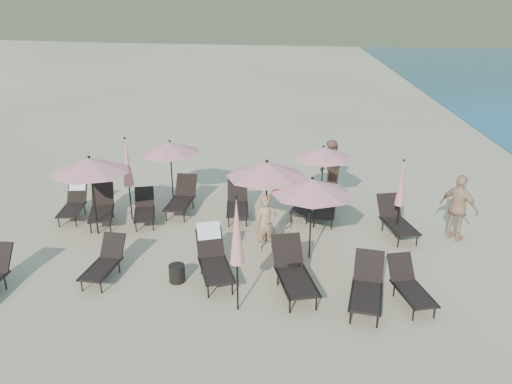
# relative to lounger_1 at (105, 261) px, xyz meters

# --- Properties ---
(ground) EXTENTS (800.00, 800.00, 0.00)m
(ground) POSITION_rel_lounger_1_xyz_m (3.77, -0.39, -0.40)
(ground) COLOR #D6BA8C
(ground) RESTS_ON ground
(lounger_1) EXTENTS (0.72, 1.55, 0.87)m
(lounger_1) POSITION_rel_lounger_1_xyz_m (0.00, 0.00, 0.00)
(lounger_1) COLOR black
(lounger_1) RESTS_ON ground
(lounger_2) EXTENTS (1.18, 1.89, 1.11)m
(lounger_2) POSITION_rel_lounger_1_xyz_m (2.55, 0.24, 0.13)
(lounger_2) COLOR black
(lounger_2) RESTS_ON ground
(lounger_3) EXTENTS (1.15, 1.95, 1.06)m
(lounger_3) POSITION_rel_lounger_1_xyz_m (4.45, -0.24, 0.09)
(lounger_3) COLOR black
(lounger_3) RESTS_ON ground
(lounger_4) EXTENTS (0.92, 1.78, 0.97)m
(lounger_4) POSITION_rel_lounger_1_xyz_m (6.02, -0.69, 0.05)
(lounger_4) COLOR black
(lounger_4) RESTS_ON ground
(lounger_5) EXTENTS (0.93, 1.59, 0.86)m
(lounger_5) POSITION_rel_lounger_1_xyz_m (6.97, -0.47, -0.00)
(lounger_5) COLOR black
(lounger_5) RESTS_ON ground
(lounger_6) EXTENTS (0.80, 1.67, 1.00)m
(lounger_6) POSITION_rel_lounger_1_xyz_m (-2.27, 3.50, 0.07)
(lounger_6) COLOR black
(lounger_6) RESTS_ON ground
(lounger_7) EXTENTS (0.96, 1.62, 0.88)m
(lounger_7) POSITION_rel_lounger_1_xyz_m (-0.02, 3.27, 0.01)
(lounger_7) COLOR black
(lounger_7) RESTS_ON ground
(lounger_8) EXTENTS (0.74, 1.78, 1.01)m
(lounger_8) POSITION_rel_lounger_1_xyz_m (0.92, 4.12, 0.07)
(lounger_8) COLOR black
(lounger_8) RESTS_ON ground
(lounger_9) EXTENTS (0.82, 1.72, 0.95)m
(lounger_9) POSITION_rel_lounger_1_xyz_m (2.70, 3.87, 0.04)
(lounger_9) COLOR black
(lounger_9) RESTS_ON ground
(lounger_10) EXTENTS (0.91, 1.58, 0.85)m
(lounger_10) POSITION_rel_lounger_1_xyz_m (4.74, 4.21, -0.01)
(lounger_10) COLOR black
(lounger_10) RESTS_ON ground
(lounger_11) EXTENTS (1.04, 1.80, 0.97)m
(lounger_11) POSITION_rel_lounger_1_xyz_m (7.27, 2.98, 0.05)
(lounger_11) COLOR black
(lounger_11) RESTS_ON ground
(lounger_12) EXTENTS (0.81, 1.71, 0.95)m
(lounger_12) POSITION_rel_lounger_1_xyz_m (5.33, 3.95, 0.04)
(lounger_12) COLOR black
(lounger_12) RESTS_ON ground
(lounger_13) EXTENTS (1.10, 1.82, 0.98)m
(lounger_13) POSITION_rel_lounger_1_xyz_m (-1.27, 3.16, 0.06)
(lounger_13) COLOR black
(lounger_13) RESTS_ON ground
(umbrella_open_0) EXTENTS (2.14, 2.14, 2.30)m
(umbrella_open_0) POSITION_rel_lounger_1_xyz_m (-1.10, 2.30, 1.63)
(umbrella_open_0) COLOR black
(umbrella_open_0) RESTS_ON ground
(umbrella_open_1) EXTENTS (2.16, 2.16, 2.32)m
(umbrella_open_1) POSITION_rel_lounger_1_xyz_m (3.68, 2.28, 1.65)
(umbrella_open_1) COLOR black
(umbrella_open_1) RESTS_ON ground
(umbrella_open_2) EXTENTS (2.04, 2.04, 2.20)m
(umbrella_open_2) POSITION_rel_lounger_1_xyz_m (4.84, 1.37, 1.54)
(umbrella_open_2) COLOR black
(umbrella_open_2) RESTS_ON ground
(umbrella_open_3) EXTENTS (1.99, 1.99, 2.14)m
(umbrella_open_3) POSITION_rel_lounger_1_xyz_m (0.48, 4.75, 1.49)
(umbrella_open_3) COLOR black
(umbrella_open_3) RESTS_ON ground
(umbrella_open_4) EXTENTS (1.91, 1.91, 2.05)m
(umbrella_open_4) POSITION_rel_lounger_1_xyz_m (5.26, 4.83, 1.41)
(umbrella_open_4) COLOR black
(umbrella_open_4) RESTS_ON ground
(umbrella_closed_0) EXTENTS (0.30, 0.30, 2.60)m
(umbrella_closed_0) POSITION_rel_lounger_1_xyz_m (3.29, -1.10, 1.40)
(umbrella_closed_0) COLOR black
(umbrella_closed_0) RESTS_ON ground
(umbrella_closed_1) EXTENTS (0.27, 0.27, 2.27)m
(umbrella_closed_1) POSITION_rel_lounger_1_xyz_m (7.27, 2.79, 1.17)
(umbrella_closed_1) COLOR black
(umbrella_closed_1) RESTS_ON ground
(umbrella_closed_2) EXTENTS (0.30, 0.30, 2.56)m
(umbrella_closed_2) POSITION_rel_lounger_1_xyz_m (-0.45, 3.37, 1.38)
(umbrella_closed_2) COLOR black
(umbrella_closed_2) RESTS_ON ground
(side_table_0) EXTENTS (0.38, 0.38, 0.42)m
(side_table_0) POSITION_rel_lounger_1_xyz_m (1.74, -0.07, -0.19)
(side_table_0) COLOR black
(side_table_0) RESTS_ON ground
(side_table_1) EXTENTS (0.36, 0.36, 0.47)m
(side_table_1) POSITION_rel_lounger_1_xyz_m (4.45, 0.22, -0.17)
(side_table_1) COLOR black
(side_table_1) RESTS_ON ground
(beachgoer_a) EXTENTS (0.62, 0.47, 1.53)m
(beachgoer_a) POSITION_rel_lounger_1_xyz_m (3.71, 1.70, 0.36)
(beachgoer_a) COLOR tan
(beachgoer_a) RESTS_ON ground
(beachgoer_b) EXTENTS (1.08, 1.14, 1.86)m
(beachgoer_b) POSITION_rel_lounger_1_xyz_m (5.63, 6.13, 0.52)
(beachgoer_b) COLOR #9B6250
(beachgoer_b) RESTS_ON ground
(beachgoer_c) EXTENTS (1.09, 1.09, 1.86)m
(beachgoer_c) POSITION_rel_lounger_1_xyz_m (8.86, 2.80, 0.52)
(beachgoer_c) COLOR tan
(beachgoer_c) RESTS_ON ground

